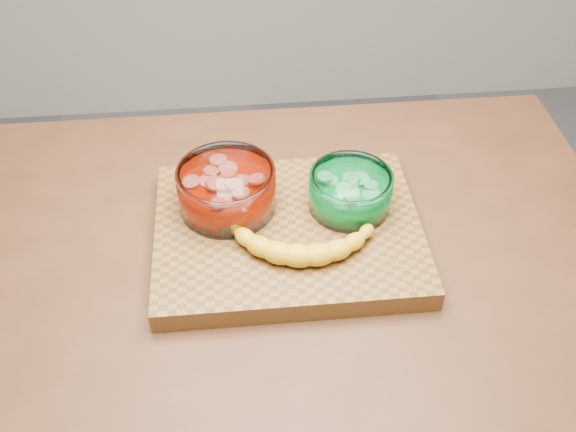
{
  "coord_description": "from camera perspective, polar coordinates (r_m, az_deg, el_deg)",
  "views": [
    {
      "loc": [
        -0.07,
        -0.77,
        1.71
      ],
      "look_at": [
        0.0,
        0.0,
        0.96
      ],
      "focal_mm": 40.0,
      "sensor_mm": 36.0,
      "label": 1
    }
  ],
  "objects": [
    {
      "name": "counter",
      "position": [
        1.47,
        0.0,
        -14.4
      ],
      "size": [
        1.2,
        0.8,
        0.9
      ],
      "primitive_type": "cube",
      "color": "#4F2C17",
      "rests_on": "ground"
    },
    {
      "name": "cutting_board",
      "position": [
        1.1,
        0.0,
        -1.5
      ],
      "size": [
        0.45,
        0.35,
        0.04
      ],
      "primitive_type": "cube",
      "color": "brown",
      "rests_on": "counter"
    },
    {
      "name": "bowl_red",
      "position": [
        1.1,
        -5.45,
        2.36
      ],
      "size": [
        0.17,
        0.17,
        0.08
      ],
      "color": "white",
      "rests_on": "cutting_board"
    },
    {
      "name": "bowl_green",
      "position": [
        1.1,
        5.55,
        2.22
      ],
      "size": [
        0.14,
        0.14,
        0.07
      ],
      "color": "white",
      "rests_on": "cutting_board"
    },
    {
      "name": "banana",
      "position": [
        1.04,
        1.21,
        -1.98
      ],
      "size": [
        0.28,
        0.14,
        0.04
      ],
      "primitive_type": null,
      "color": "gold",
      "rests_on": "cutting_board"
    }
  ]
}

